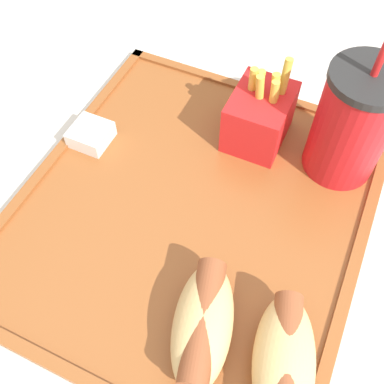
# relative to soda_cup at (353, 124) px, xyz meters

# --- Properties ---
(ground_plane) EXTENTS (8.00, 8.00, 0.00)m
(ground_plane) POSITION_rel_soda_cup_xyz_m (0.09, -0.15, -0.85)
(ground_plane) COLOR #ADA393
(dining_table) EXTENTS (1.16, 0.89, 0.78)m
(dining_table) POSITION_rel_soda_cup_xyz_m (0.09, -0.15, -0.46)
(dining_table) COLOR beige
(dining_table) RESTS_ON ground_plane
(food_tray) EXTENTS (0.40, 0.36, 0.01)m
(food_tray) POSITION_rel_soda_cup_xyz_m (0.12, -0.12, -0.07)
(food_tray) COLOR brown
(food_tray) RESTS_ON dining_table
(soda_cup) EXTENTS (0.08, 0.08, 0.16)m
(soda_cup) POSITION_rel_soda_cup_xyz_m (0.00, 0.00, 0.00)
(soda_cup) COLOR red
(soda_cup) RESTS_ON food_tray
(hot_dog_far) EXTENTS (0.12, 0.08, 0.05)m
(hot_dog_far) POSITION_rel_soda_cup_xyz_m (0.24, 0.01, -0.04)
(hot_dog_far) COLOR #DBB270
(hot_dog_far) RESTS_ON food_tray
(hot_dog_near) EXTENTS (0.12, 0.08, 0.05)m
(hot_dog_near) POSITION_rel_soda_cup_xyz_m (0.24, -0.06, -0.04)
(hot_dog_near) COLOR #DBB270
(hot_dog_near) RESTS_ON food_tray
(fries_carton) EXTENTS (0.08, 0.06, 0.11)m
(fries_carton) POSITION_rel_soda_cup_xyz_m (-0.00, -0.10, -0.03)
(fries_carton) COLOR red
(fries_carton) RESTS_ON food_tray
(sauce_cup_mayo) EXTENTS (0.04, 0.04, 0.02)m
(sauce_cup_mayo) POSITION_rel_soda_cup_xyz_m (0.09, -0.27, -0.05)
(sauce_cup_mayo) COLOR silver
(sauce_cup_mayo) RESTS_ON food_tray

